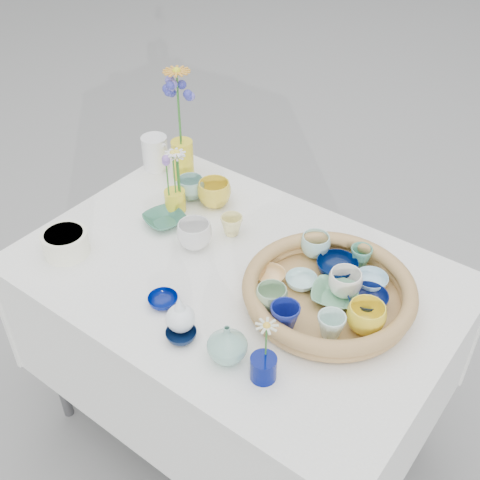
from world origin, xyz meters
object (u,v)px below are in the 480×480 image
Objects in this scene: wicker_tray at (329,292)px; bud_vase_seafoam at (227,343)px; display_table at (237,425)px; tall_vase_yellow at (183,160)px.

bud_vase_seafoam is (-0.10, -0.32, 0.01)m from wicker_tray.
wicker_tray is at bearing 10.12° from display_table.
tall_vase_yellow is at bearing 138.62° from bud_vase_seafoam.
tall_vase_yellow is (-0.64, 0.56, 0.02)m from bud_vase_seafoam.
wicker_tray is 3.30× the size of tall_vase_yellow.
wicker_tray reaches higher than display_table.
tall_vase_yellow is at bearing 147.44° from display_table.
display_table is 0.85m from wicker_tray.
display_table is at bearing -32.56° from tall_vase_yellow.
bud_vase_seafoam reaches higher than wicker_tray.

